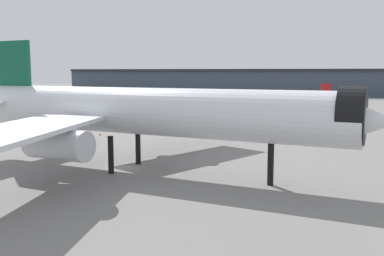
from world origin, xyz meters
name	(u,v)px	position (x,y,z in m)	size (l,w,h in m)	color
ground	(122,168)	(0.00, 0.00, 0.00)	(900.00, 900.00, 0.00)	slate
airliner_near_gate	(139,112)	(2.75, -1.00, 7.67)	(58.87, 52.40, 17.41)	silver
airliner_far_taxiway	(293,99)	(34.31, 91.73, 4.06)	(33.38, 30.07, 9.22)	white
terminal_building	(288,82)	(44.81, 194.22, 7.78)	(250.33, 37.00, 27.54)	#3D4756
baggage_tug_wing	(199,128)	(7.30, 35.83, 0.97)	(2.07, 3.30, 1.85)	black
baggage_cart_trailing	(305,136)	(28.05, 26.26, 0.98)	(2.63, 2.83, 1.82)	black
traffic_cone_wingtip	(100,134)	(-12.55, 29.36, 0.29)	(0.46, 0.46, 0.57)	#F2600C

